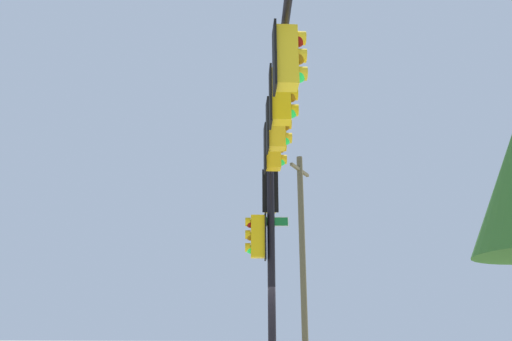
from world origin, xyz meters
TOP-DOWN VIEW (x-y plane):
  - signal_pole_assembly at (1.81, 0.30)m, footprint 6.74×2.01m
  - utility_pole at (-7.30, 0.36)m, footprint 1.74×0.71m

SIDE VIEW (x-z plane):
  - utility_pole at x=-7.30m, z-range 0.17..8.85m
  - signal_pole_assembly at x=1.81m, z-range 1.37..8.72m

